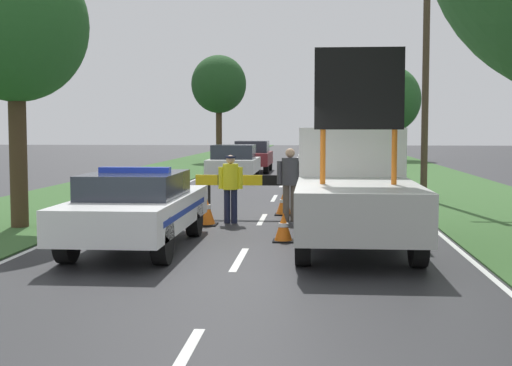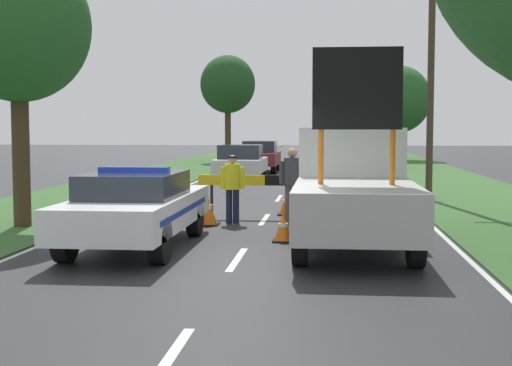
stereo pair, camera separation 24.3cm
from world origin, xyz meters
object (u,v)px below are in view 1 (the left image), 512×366
Objects in this scene: traffic_cone_near_truck at (205,209)px; roadside_tree_far_left at (219,85)px; police_officer at (231,183)px; roadside_tree_near_right at (389,100)px; pedestrian_civilian at (290,178)px; traffic_cone_behind_barrier at (284,203)px; work_truck at (353,186)px; queued_car_van_white at (234,162)px; police_car at (137,207)px; roadside_tree_mid_left at (15,27)px; utility_pole at (426,65)px; queued_car_suv_grey at (323,152)px; queued_car_wagon_maroon at (253,156)px; road_barrier at (262,183)px; queued_car_hatch_blue at (331,169)px; traffic_cone_near_police at (194,200)px; traffic_cone_centre_front at (283,227)px.

traffic_cone_near_truck is 30.15m from roadside_tree_far_left.
roadside_tree_near_right is (6.91, 32.83, 3.17)m from police_officer.
traffic_cone_near_truck is (-1.86, -0.84, -0.63)m from pedestrian_civilian.
roadside_tree_near_right reaches higher than traffic_cone_near_truck.
traffic_cone_behind_barrier is 31.97m from roadside_tree_near_right.
queued_car_van_white is (-4.06, 16.38, -0.34)m from work_truck.
police_car is 5.31m from roadside_tree_mid_left.
utility_pole is (6.61, -8.08, 3.25)m from queued_car_van_white.
queued_car_wagon_maroon is at bearing 62.80° from queued_car_suv_grey.
queued_car_suv_grey is at bearing -87.95° from work_truck.
queued_car_hatch_blue reaches higher than road_barrier.
work_truck is at bearing 112.63° from police_officer.
pedestrian_civilian is 2.33× the size of traffic_cone_near_truck.
road_barrier is 28.85m from roadside_tree_far_left.
police_officer is at bearing 93.42° from queued_car_wagon_maroon.
police_officer is at bearing 84.72° from queued_car_suv_grey.
queued_car_van_white is 21.22m from roadside_tree_near_right.
traffic_cone_near_truck is 14.04m from queued_car_van_white.
traffic_cone_behind_barrier is 0.15× the size of queued_car_hatch_blue.
police_car reaches higher than road_barrier.
traffic_cone_near_truck is 0.17× the size of queued_car_wagon_maroon.
work_truck reaches higher than traffic_cone_near_truck.
pedestrian_civilian is at bearing 15.74° from roadside_tree_mid_left.
queued_car_van_white is at bearing -104.69° from police_officer.
queued_car_suv_grey is 8.46m from roadside_tree_far_left.
traffic_cone_near_police is 0.17× the size of queued_car_hatch_blue.
queued_car_van_white reaches higher than traffic_cone_near_truck.
police_officer is 33.70m from roadside_tree_near_right.
roadside_tree_mid_left is at bearing 75.80° from queued_car_suv_grey.
queued_car_van_white is 12.81m from queued_car_suv_grey.
traffic_cone_near_truck is 8.98m from utility_pole.
roadside_tree_far_left reaches higher than work_truck.
roadside_tree_mid_left is (-4.45, -1.17, 3.37)m from police_officer.
queued_car_van_white is 0.91× the size of queued_car_wagon_maroon.
work_truck is 32.88m from roadside_tree_far_left.
police_car is 0.73× the size of roadside_tree_far_left.
queued_car_hatch_blue is 23.81m from roadside_tree_far_left.
roadside_tree_far_left is 25.44m from utility_pole.
traffic_cone_near_police is at bearing -49.31° from work_truck.
police_car is 0.83× the size of roadside_tree_mid_left.
work_truck reaches higher than queued_car_hatch_blue.
road_barrier is 0.51× the size of roadside_tree_near_right.
traffic_cone_behind_barrier is at bearing 65.05° from police_car.
traffic_cone_behind_barrier is at bearing 92.29° from traffic_cone_centre_front.
traffic_cone_behind_barrier is 0.10× the size of roadside_tree_mid_left.
queued_car_van_white is 0.50× the size of utility_pole.
traffic_cone_behind_barrier is (0.49, 0.58, -0.55)m from road_barrier.
queued_car_hatch_blue is at bearing 83.22° from traffic_cone_centre_front.
pedestrian_civilian is 0.41× the size of queued_car_hatch_blue.
police_car is 10.84m from queued_car_hatch_blue.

